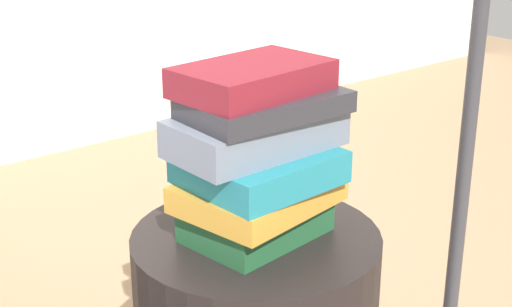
{
  "coord_description": "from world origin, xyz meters",
  "views": [
    {
      "loc": [
        -0.74,
        -0.91,
        1.12
      ],
      "look_at": [
        0.0,
        0.0,
        0.68
      ],
      "focal_mm": 53.43,
      "sensor_mm": 36.0,
      "label": 1
    }
  ],
  "objects": [
    {
      "name": "book_teal",
      "position": [
        0.0,
        -0.01,
        0.66
      ],
      "size": [
        0.24,
        0.22,
        0.05
      ],
      "primitive_type": "cube",
      "rotation": [
        0.0,
        0.0,
        0.05
      ],
      "color": "#1E727F",
      "rests_on": "book_ochre"
    },
    {
      "name": "book_slate",
      "position": [
        0.0,
        0.0,
        0.72
      ],
      "size": [
        0.28,
        0.16,
        0.06
      ],
      "primitive_type": "cube",
      "rotation": [
        0.0,
        0.0,
        0.02
      ],
      "color": "slate",
      "rests_on": "book_teal"
    },
    {
      "name": "book_forest",
      "position": [
        -0.0,
        0.0,
        0.56
      ],
      "size": [
        0.24,
        0.19,
        0.06
      ],
      "primitive_type": "cube",
      "rotation": [
        0.0,
        0.0,
        0.12
      ],
      "color": "#1E512D",
      "rests_on": "side_table"
    },
    {
      "name": "book_ochre",
      "position": [
        0.0,
        -0.01,
        0.61
      ],
      "size": [
        0.28,
        0.23,
        0.04
      ],
      "primitive_type": "cube",
      "rotation": [
        0.0,
        0.0,
        0.17
      ],
      "color": "#B7842D",
      "rests_on": "book_forest"
    },
    {
      "name": "book_maroon",
      "position": [
        -0.0,
        0.01,
        0.81
      ],
      "size": [
        0.26,
        0.18,
        0.05
      ],
      "primitive_type": "cube",
      "rotation": [
        0.0,
        0.0,
        0.09
      ],
      "color": "maroon",
      "rests_on": "book_charcoal"
    },
    {
      "name": "book_charcoal",
      "position": [
        0.01,
        -0.01,
        0.77
      ],
      "size": [
        0.26,
        0.16,
        0.03
      ],
      "primitive_type": "cube",
      "rotation": [
        0.0,
        0.0,
        -0.03
      ],
      "color": "#28282D",
      "rests_on": "book_slate"
    }
  ]
}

